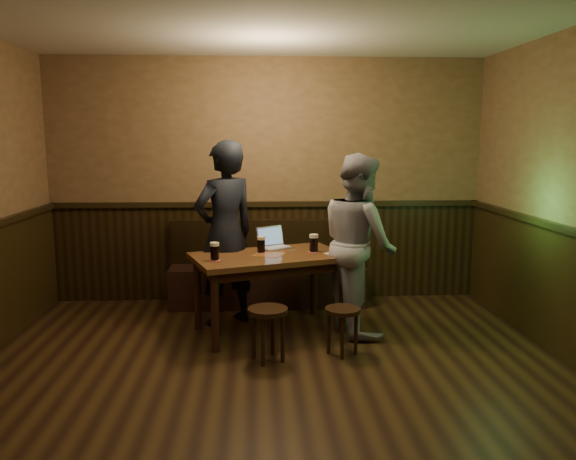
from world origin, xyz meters
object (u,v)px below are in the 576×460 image
at_px(stool_left, 268,319).
at_px(pint_right, 314,243).
at_px(person_suit, 225,234).
at_px(bench, 267,277).
at_px(pub_table, 269,265).
at_px(pint_mid, 261,245).
at_px(person_grey, 359,243).
at_px(stool_right, 343,317).
at_px(pint_left, 215,251).
at_px(laptop, 273,243).

relative_size(stool_left, pint_right, 2.57).
bearing_deg(person_suit, bench, -157.50).
distance_m(pub_table, pint_right, 0.49).
xyz_separation_m(pint_mid, person_grey, (0.95, -0.10, 0.02)).
relative_size(stool_right, pint_left, 2.47).
relative_size(stool_right, person_grey, 0.24).
bearing_deg(pint_left, pint_right, 19.44).
distance_m(pub_table, stool_left, 0.81).
height_order(person_suit, person_grey, person_suit).
distance_m(laptop, person_grey, 0.89).
relative_size(laptop, person_grey, 0.22).
distance_m(pub_table, pint_mid, 0.22).
bearing_deg(pint_right, pub_table, -167.46).
bearing_deg(stool_left, pint_right, 60.76).
bearing_deg(person_suit, stool_right, 104.60).
distance_m(stool_left, pint_right, 1.09).
relative_size(bench, person_grey, 1.26).
bearing_deg(pint_left, person_suit, 82.31).
relative_size(pint_left, person_grey, 0.10).
distance_m(pint_mid, pint_right, 0.52).
bearing_deg(pint_left, pint_mid, 37.03).
relative_size(pub_table, pint_mid, 9.97).
bearing_deg(person_grey, bench, 28.12).
relative_size(bench, laptop, 5.69).
xyz_separation_m(pint_right, person_grey, (0.43, -0.11, 0.01)).
bearing_deg(person_suit, laptop, 151.76).
xyz_separation_m(stool_right, pint_mid, (-0.70, 0.73, 0.52)).
xyz_separation_m(stool_right, pint_left, (-1.13, 0.41, 0.52)).
bearing_deg(stool_left, bench, 88.97).
xyz_separation_m(pub_table, person_suit, (-0.44, 0.28, 0.26)).
distance_m(bench, pint_mid, 1.02).
xyz_separation_m(pint_left, person_suit, (0.07, 0.52, 0.08)).
height_order(pint_mid, pint_right, pint_right).
distance_m(pint_right, person_grey, 0.44).
relative_size(bench, pint_left, 12.94).
distance_m(pint_left, pint_mid, 0.54).
xyz_separation_m(pint_mid, pint_right, (0.52, 0.01, 0.01)).
distance_m(stool_left, person_grey, 1.27).
xyz_separation_m(stool_left, stool_right, (0.66, 0.11, -0.03)).
xyz_separation_m(stool_right, laptop, (-0.58, 0.98, 0.49)).
xyz_separation_m(pint_right, person_suit, (-0.88, 0.18, 0.07)).
xyz_separation_m(stool_right, person_suit, (-1.06, 0.92, 0.60)).
bearing_deg(bench, stool_right, -68.57).
bearing_deg(stool_left, laptop, 85.72).
bearing_deg(laptop, person_suit, 155.05).
distance_m(bench, laptop, 0.81).
height_order(bench, pub_table, bench).
relative_size(pint_right, laptop, 0.47).
bearing_deg(pint_left, stool_right, -19.75).
height_order(stool_right, person_grey, person_grey).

